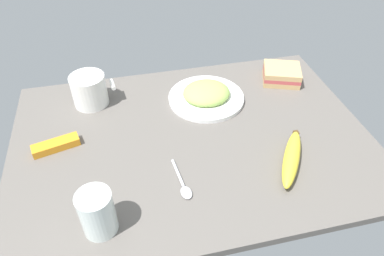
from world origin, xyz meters
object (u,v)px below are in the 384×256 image
sandwich_main (282,74)px  snack_bar (56,145)px  plate_of_food (206,95)px  glass_of_milk (98,214)px  coffee_mug_black (89,90)px  spoon (183,185)px  banana (292,158)px

sandwich_main → snack_bar: bearing=-166.8°
plate_of_food → glass_of_milk: 47.82cm
plate_of_food → coffee_mug_black: (-31.99, 5.74, 2.95)cm
glass_of_milk → spoon: glass_of_milk is taller
plate_of_food → spoon: 32.48cm
coffee_mug_black → sandwich_main: (56.93, -1.28, -2.38)cm
glass_of_milk → banana: bearing=9.8°
glass_of_milk → snack_bar: (-9.87, 25.29, -3.54)cm
coffee_mug_black → glass_of_milk: size_ratio=1.22×
plate_of_food → sandwich_main: bearing=10.1°
sandwich_main → snack_bar: size_ratio=1.20×
sandwich_main → snack_bar: sandwich_main is taller
plate_of_food → banana: (12.86, -28.67, 0.18)cm
plate_of_food → sandwich_main: 25.34cm
plate_of_food → glass_of_milk: glass_of_milk is taller
coffee_mug_black → glass_of_milk: glass_of_milk is taller
banana → spoon: (-25.95, -1.03, -1.43)cm
banana → snack_bar: banana is taller
plate_of_food → sandwich_main: (24.94, 4.46, 0.57)cm
sandwich_main → spoon: 51.15cm
glass_of_milk → sandwich_main: bearing=36.1°
spoon → plate_of_food: bearing=66.2°
coffee_mug_black → snack_bar: bearing=-118.0°
glass_of_milk → spoon: 19.54cm
glass_of_milk → banana: size_ratio=0.55×
sandwich_main → snack_bar: 67.62cm
glass_of_milk → spoon: bearing=20.2°
glass_of_milk → snack_bar: 27.38cm
plate_of_food → spoon: plate_of_food is taller
banana → coffee_mug_black: bearing=142.5°
coffee_mug_black → spoon: (18.90, -35.43, -4.20)cm
plate_of_food → sandwich_main: size_ratio=1.61×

